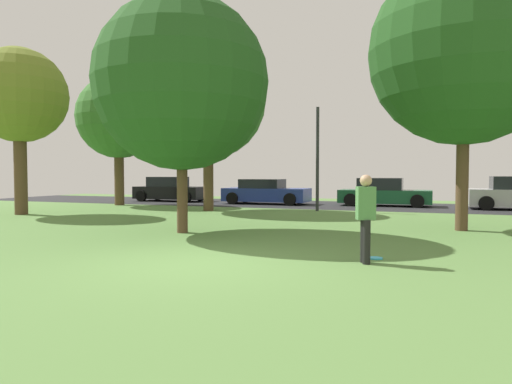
# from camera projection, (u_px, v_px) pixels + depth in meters

# --- Properties ---
(ground_plane) EXTENTS (44.00, 44.00, 0.00)m
(ground_plane) POSITION_uv_depth(u_px,v_px,m) (195.00, 264.00, 8.23)
(ground_plane) COLOR #5B8442
(road_strip) EXTENTS (44.00, 6.40, 0.01)m
(road_strip) POSITION_uv_depth(u_px,v_px,m) (346.00, 205.00, 23.18)
(road_strip) COLOR #28282B
(road_strip) RESTS_ON ground_plane
(birch_tree_lone) EXTENTS (5.32, 5.32, 7.75)m
(birch_tree_lone) POSITION_uv_depth(u_px,v_px,m) (465.00, 51.00, 12.81)
(birch_tree_lone) COLOR brown
(birch_tree_lone) RESTS_ON ground_plane
(maple_tree_far) EXTENTS (3.72, 3.72, 6.58)m
(maple_tree_far) POSITION_uv_depth(u_px,v_px,m) (19.00, 96.00, 17.93)
(maple_tree_far) COLOR brown
(maple_tree_far) RESTS_ON ground_plane
(oak_tree_center) EXTENTS (5.04, 5.04, 7.30)m
(oak_tree_center) POSITION_uv_depth(u_px,v_px,m) (208.00, 101.00, 19.70)
(oak_tree_center) COLOR brown
(oak_tree_center) RESTS_ON ground_plane
(oak_tree_left) EXTENTS (4.75, 4.75, 6.46)m
(oak_tree_left) POSITION_uv_depth(u_px,v_px,m) (182.00, 83.00, 12.37)
(oak_tree_left) COLOR brown
(oak_tree_left) RESTS_ON ground_plane
(oak_tree_right) EXTENTS (4.24, 4.24, 6.65)m
(oak_tree_right) POSITION_uv_depth(u_px,v_px,m) (118.00, 117.00, 23.30)
(oak_tree_right) COLOR brown
(oak_tree_right) RESTS_ON ground_plane
(person_catcher) EXTENTS (0.38, 0.33, 1.61)m
(person_catcher) POSITION_uv_depth(u_px,v_px,m) (366.00, 215.00, 8.22)
(person_catcher) COLOR black
(person_catcher) RESTS_ON ground_plane
(frisbee_disc) EXTENTS (0.27, 0.27, 0.03)m
(frisbee_disc) POSITION_uv_depth(u_px,v_px,m) (376.00, 258.00, 8.69)
(frisbee_disc) COLOR #2DB2E0
(frisbee_disc) RESTS_ON ground_plane
(parked_car_black) EXTENTS (4.21, 1.93, 1.43)m
(parked_car_black) POSITION_uv_depth(u_px,v_px,m) (170.00, 190.00, 26.72)
(parked_car_black) COLOR black
(parked_car_black) RESTS_ON ground_plane
(parked_car_blue) EXTENTS (4.52, 2.06, 1.33)m
(parked_car_blue) POSITION_uv_depth(u_px,v_px,m) (266.00, 192.00, 24.31)
(parked_car_blue) COLOR #233893
(parked_car_blue) RESTS_ON ground_plane
(parked_car_green) EXTENTS (4.47, 2.02, 1.40)m
(parked_car_green) POSITION_uv_depth(u_px,v_px,m) (384.00, 193.00, 22.88)
(parked_car_green) COLOR #195633
(parked_car_green) RESTS_ON ground_plane
(street_lamp_post) EXTENTS (0.14, 0.14, 4.50)m
(street_lamp_post) POSITION_uv_depth(u_px,v_px,m) (318.00, 159.00, 19.75)
(street_lamp_post) COLOR #2D2D33
(street_lamp_post) RESTS_ON ground_plane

